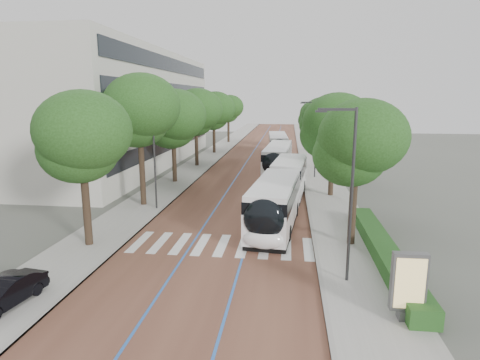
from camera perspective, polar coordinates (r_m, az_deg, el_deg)
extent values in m
plane|color=#51544C|center=(22.96, -3.48, -10.15)|extent=(160.00, 160.00, 0.00)
cube|color=brown|center=(61.67, 3.20, 3.73)|extent=(11.00, 140.00, 0.02)
cube|color=gray|center=(62.59, -3.68, 3.89)|extent=(4.00, 140.00, 0.12)
cube|color=gray|center=(61.65, 10.19, 3.60)|extent=(4.00, 140.00, 0.12)
cube|color=gray|center=(62.27, -1.96, 3.86)|extent=(0.20, 140.00, 0.14)
cube|color=gray|center=(61.57, 8.42, 3.65)|extent=(0.20, 140.00, 0.14)
cube|color=silver|center=(25.11, -14.02, -8.49)|extent=(0.55, 3.60, 0.01)
cube|color=silver|center=(24.70, -11.28, -8.70)|extent=(0.55, 3.60, 0.01)
cube|color=silver|center=(24.36, -8.45, -8.90)|extent=(0.55, 3.60, 0.01)
cube|color=silver|center=(24.07, -5.54, -9.08)|extent=(0.55, 3.60, 0.01)
cube|color=silver|center=(23.84, -2.56, -9.24)|extent=(0.55, 3.60, 0.01)
cube|color=silver|center=(23.68, 0.46, -9.38)|extent=(0.55, 3.60, 0.01)
cube|color=silver|center=(23.58, 3.52, -9.49)|extent=(0.55, 3.60, 0.01)
cube|color=silver|center=(23.55, 6.60, -9.58)|extent=(0.55, 3.60, 0.01)
cube|color=silver|center=(23.58, 9.68, -9.64)|extent=(0.55, 3.60, 0.01)
cube|color=#2359B1|center=(61.79, 1.72, 3.77)|extent=(0.12, 126.00, 0.01)
cube|color=#2359B1|center=(61.59, 4.69, 3.71)|extent=(0.12, 126.00, 0.01)
cube|color=beige|center=(54.29, -18.92, 9.45)|extent=(18.00, 40.00, 14.00)
cube|color=black|center=(51.32, -9.44, 5.34)|extent=(0.12, 38.00, 1.60)
cube|color=black|center=(51.07, -9.56, 8.91)|extent=(0.12, 38.00, 1.60)
cube|color=black|center=(51.03, -9.68, 12.50)|extent=(0.12, 38.00, 1.60)
cube|color=black|center=(51.17, -9.80, 15.86)|extent=(0.12, 38.00, 1.60)
cube|color=#1F4618|center=(23.03, 19.71, -9.40)|extent=(1.20, 14.00, 0.80)
cylinder|color=#313134|center=(18.71, 15.57, -2.40)|extent=(0.14, 0.14, 8.00)
cube|color=#313134|center=(18.08, 13.71, 9.73)|extent=(1.70, 0.12, 0.12)
cube|color=#313134|center=(18.02, 11.46, 9.57)|extent=(0.50, 0.20, 0.10)
cylinder|color=#313134|center=(43.28, 10.74, 5.63)|extent=(0.14, 0.14, 8.00)
cube|color=#313134|center=(43.01, 9.86, 10.84)|extent=(1.70, 0.12, 0.12)
cube|color=#313134|center=(42.98, 8.90, 10.76)|extent=(0.50, 0.20, 0.10)
cylinder|color=#313134|center=(30.96, -12.07, 3.23)|extent=(0.14, 0.14, 8.00)
cylinder|color=black|center=(24.70, -20.97, -4.02)|extent=(0.44, 0.44, 4.36)
ellipsoid|color=#1E4014|center=(23.99, -21.66, 5.14)|extent=(5.25, 5.25, 4.46)
cylinder|color=black|center=(32.61, -13.72, 0.84)|extent=(0.44, 0.44, 5.17)
ellipsoid|color=#1E4014|center=(32.08, -14.13, 9.11)|extent=(5.85, 5.85, 4.98)
cylinder|color=black|center=(41.09, -9.33, 2.65)|extent=(0.44, 0.44, 4.38)
ellipsoid|color=#1E4014|center=(40.66, -9.51, 8.19)|extent=(6.15, 6.15, 5.22)
cylinder|color=black|center=(50.66, -6.20, 4.54)|extent=(0.44, 0.44, 4.58)
ellipsoid|color=#1E4014|center=(50.31, -6.30, 9.25)|extent=(6.10, 6.10, 5.18)
cylinder|color=black|center=(62.34, -3.70, 5.85)|extent=(0.44, 0.44, 4.43)
ellipsoid|color=#1E4014|center=(62.06, -3.75, 9.55)|extent=(6.08, 6.08, 5.17)
cylinder|color=black|center=(77.07, -1.65, 6.96)|extent=(0.44, 0.44, 4.38)
ellipsoid|color=#1E4014|center=(76.85, -1.67, 9.93)|extent=(5.25, 5.25, 4.46)
cylinder|color=black|center=(24.15, 15.69, -4.31)|extent=(0.44, 0.44, 4.12)
ellipsoid|color=#1E4014|center=(23.42, 16.20, 4.54)|extent=(4.96, 4.96, 4.22)
cylinder|color=black|center=(35.75, 12.86, 0.97)|extent=(0.44, 0.44, 4.14)
ellipsoid|color=#1E4014|center=(35.26, 13.14, 6.99)|extent=(5.95, 5.95, 5.06)
cylinder|color=black|center=(49.53, 11.25, 3.94)|extent=(0.44, 0.44, 4.09)
ellipsoid|color=#1E4014|center=(49.18, 11.42, 8.23)|extent=(5.30, 5.30, 4.51)
cylinder|color=black|center=(65.40, 10.24, 5.72)|extent=(0.44, 0.44, 3.88)
ellipsoid|color=#1E4014|center=(65.14, 10.35, 8.80)|extent=(4.81, 4.81, 4.09)
cylinder|color=black|center=(31.40, 6.26, -0.81)|extent=(2.38, 1.12, 2.30)
cube|color=white|center=(26.59, 4.99, -4.23)|extent=(3.41, 9.56, 1.82)
cube|color=black|center=(26.30, 5.03, -1.84)|extent=(3.44, 9.38, 0.97)
cube|color=silver|center=(26.16, 5.06, -0.48)|extent=(3.35, 9.37, 0.31)
cube|color=black|center=(26.91, 4.95, -6.46)|extent=(3.33, 9.18, 0.35)
cube|color=white|center=(35.71, 7.02, -0.15)|extent=(3.25, 7.95, 1.82)
cube|color=black|center=(35.50, 7.07, 1.65)|extent=(3.28, 7.80, 0.97)
cube|color=silver|center=(35.40, 7.09, 2.67)|extent=(3.19, 7.79, 0.31)
cube|color=black|center=(35.95, 6.98, -1.84)|extent=(3.17, 7.64, 0.35)
ellipsoid|color=black|center=(22.08, 3.44, -5.54)|extent=(2.45, 1.33, 2.28)
ellipsoid|color=white|center=(22.40, 3.38, -8.37)|extent=(2.44, 1.23, 1.14)
cylinder|color=black|center=(24.84, 1.64, -7.19)|extent=(0.40, 1.02, 1.00)
cylinder|color=black|center=(24.54, 6.87, -7.51)|extent=(0.40, 1.02, 1.00)
cylinder|color=black|center=(37.62, 5.53, -0.70)|extent=(0.40, 1.02, 1.00)
cylinder|color=black|center=(37.42, 8.97, -0.86)|extent=(0.40, 1.02, 1.00)
cylinder|color=black|center=(29.88, 3.60, -3.93)|extent=(0.40, 1.02, 1.00)
cylinder|color=black|center=(29.63, 7.93, -4.16)|extent=(0.40, 1.02, 1.00)
cube|color=white|center=(46.05, 5.42, 2.55)|extent=(3.14, 12.12, 1.82)
cube|color=black|center=(45.88, 5.45, 3.96)|extent=(3.17, 11.88, 0.97)
cube|color=silver|center=(45.80, 5.47, 4.75)|extent=(3.08, 11.87, 0.31)
cube|color=black|center=(46.24, 5.40, 1.22)|extent=(3.07, 11.64, 0.35)
ellipsoid|color=black|center=(40.18, 4.76, 2.29)|extent=(2.41, 1.22, 2.28)
ellipsoid|color=white|center=(40.33, 4.73, 0.68)|extent=(2.40, 1.13, 1.14)
cylinder|color=black|center=(42.76, 3.50, 0.84)|extent=(0.35, 1.01, 1.00)
cylinder|color=black|center=(42.57, 6.52, 0.73)|extent=(0.35, 1.01, 1.00)
cylinder|color=black|center=(50.01, 4.47, 2.41)|extent=(0.35, 1.01, 1.00)
cylinder|color=black|center=(49.85, 7.06, 2.33)|extent=(0.35, 1.01, 1.00)
cube|color=white|center=(59.42, 5.39, 4.61)|extent=(3.23, 12.13, 1.82)
cube|color=black|center=(59.29, 5.41, 5.70)|extent=(3.25, 11.89, 0.97)
cube|color=silver|center=(59.23, 5.42, 6.32)|extent=(3.16, 11.89, 0.31)
cube|color=black|center=(59.56, 5.37, 3.57)|extent=(3.15, 11.65, 0.35)
ellipsoid|color=black|center=(53.53, 5.61, 4.63)|extent=(2.41, 1.24, 2.28)
ellipsoid|color=white|center=(53.63, 5.58, 3.41)|extent=(2.41, 1.14, 1.14)
cylinder|color=black|center=(55.93, 4.33, 3.40)|extent=(0.36, 1.02, 1.00)
cylinder|color=black|center=(56.01, 6.65, 3.36)|extent=(0.36, 1.02, 1.00)
cylinder|color=black|center=(63.26, 4.23, 4.36)|extent=(0.36, 1.02, 1.00)
cylinder|color=black|center=(63.33, 6.28, 4.33)|extent=(0.36, 1.02, 1.00)
cube|color=#59595B|center=(17.53, 22.50, -17.22)|extent=(0.61, 0.51, 0.40)
cube|color=#59595B|center=(16.93, 22.86, -13.18)|extent=(1.31, 0.37, 2.31)
cube|color=tan|center=(16.77, 23.05, -13.44)|extent=(1.11, 0.03, 2.01)
imported|color=black|center=(19.51, -30.47, -13.64)|extent=(1.79, 3.80, 1.20)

